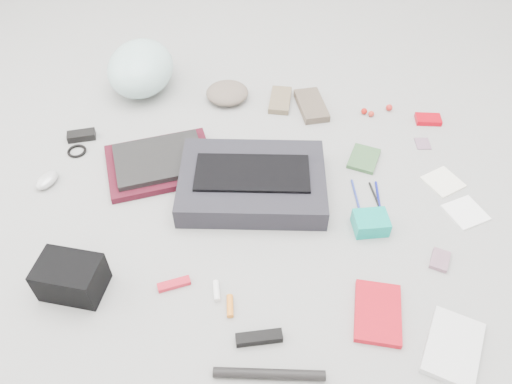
# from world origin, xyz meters

# --- Properties ---
(ground_plane) EXTENTS (4.00, 4.00, 0.00)m
(ground_plane) POSITION_xyz_m (0.00, 0.00, 0.00)
(ground_plane) COLOR gray
(messenger_bag) EXTENTS (0.54, 0.41, 0.09)m
(messenger_bag) POSITION_xyz_m (-0.02, 0.05, 0.04)
(messenger_bag) COLOR #222128
(messenger_bag) RESTS_ON ground_plane
(bag_flap) EXTENTS (0.41, 0.21, 0.01)m
(bag_flap) POSITION_xyz_m (-0.02, 0.05, 0.09)
(bag_flap) COLOR black
(bag_flap) RESTS_ON messenger_bag
(laptop_sleeve) EXTENTS (0.47, 0.42, 0.03)m
(laptop_sleeve) POSITION_xyz_m (-0.38, 0.14, 0.01)
(laptop_sleeve) COLOR #450D1A
(laptop_sleeve) RESTS_ON ground_plane
(laptop) EXTENTS (0.39, 0.34, 0.02)m
(laptop) POSITION_xyz_m (-0.38, 0.14, 0.04)
(laptop) COLOR black
(laptop) RESTS_ON laptop_sleeve
(bike_helmet) EXTENTS (0.28, 0.35, 0.21)m
(bike_helmet) POSITION_xyz_m (-0.57, 0.62, 0.10)
(bike_helmet) COLOR silver
(bike_helmet) RESTS_ON ground_plane
(beanie) EXTENTS (0.22, 0.21, 0.06)m
(beanie) POSITION_xyz_m (-0.19, 0.58, 0.03)
(beanie) COLOR #6F6053
(beanie) RESTS_ON ground_plane
(mitten_left) EXTENTS (0.09, 0.17, 0.03)m
(mitten_left) POSITION_xyz_m (0.04, 0.58, 0.01)
(mitten_left) COLOR #76664B
(mitten_left) RESTS_ON ground_plane
(mitten_right) EXTENTS (0.16, 0.23, 0.03)m
(mitten_right) POSITION_xyz_m (0.17, 0.55, 0.02)
(mitten_right) COLOR brown
(mitten_right) RESTS_ON ground_plane
(power_brick) EXTENTS (0.12, 0.08, 0.03)m
(power_brick) POSITION_xyz_m (-0.73, 0.26, 0.01)
(power_brick) COLOR black
(power_brick) RESTS_ON ground_plane
(cable_coil) EXTENTS (0.08, 0.08, 0.01)m
(cable_coil) POSITION_xyz_m (-0.72, 0.18, 0.01)
(cable_coil) COLOR black
(cable_coil) RESTS_ON ground_plane
(mouse) EXTENTS (0.09, 0.11, 0.04)m
(mouse) POSITION_xyz_m (-0.76, 0.00, 0.02)
(mouse) COLOR #B7B7B7
(mouse) RESTS_ON ground_plane
(camera_bag) EXTENTS (0.19, 0.14, 0.12)m
(camera_bag) POSITION_xyz_m (-0.51, -0.41, 0.06)
(camera_bag) COLOR black
(camera_bag) RESTS_ON ground_plane
(multitool) EXTENTS (0.10, 0.07, 0.02)m
(multitool) POSITION_xyz_m (-0.21, -0.37, 0.01)
(multitool) COLOR #B31425
(multitool) RESTS_ON ground_plane
(toiletry_tube_white) EXTENTS (0.03, 0.07, 0.02)m
(toiletry_tube_white) POSITION_xyz_m (-0.08, -0.38, 0.01)
(toiletry_tube_white) COLOR white
(toiletry_tube_white) RESTS_ON ground_plane
(toiletry_tube_orange) EXTENTS (0.03, 0.07, 0.02)m
(toiletry_tube_orange) POSITION_xyz_m (-0.03, -0.43, 0.01)
(toiletry_tube_orange) COLOR orange
(toiletry_tube_orange) RESTS_ON ground_plane
(u_lock) EXTENTS (0.14, 0.06, 0.03)m
(u_lock) POSITION_xyz_m (0.07, -0.52, 0.01)
(u_lock) COLOR black
(u_lock) RESTS_ON ground_plane
(bike_pump) EXTENTS (0.30, 0.05, 0.03)m
(bike_pump) POSITION_xyz_m (0.10, -0.62, 0.01)
(bike_pump) COLOR black
(bike_pump) RESTS_ON ground_plane
(book_red) EXTENTS (0.14, 0.21, 0.02)m
(book_red) POSITION_xyz_m (0.40, -0.40, 0.01)
(book_red) COLOR red
(book_red) RESTS_ON ground_plane
(book_white) EXTENTS (0.20, 0.24, 0.02)m
(book_white) POSITION_xyz_m (0.60, -0.49, 0.01)
(book_white) COLOR silver
(book_white) RESTS_ON ground_plane
(notepad) EXTENTS (0.13, 0.16, 0.02)m
(notepad) POSITION_xyz_m (0.38, 0.26, 0.01)
(notepad) COLOR #345A33
(notepad) RESTS_ON ground_plane
(pen_blue) EXTENTS (0.03, 0.15, 0.01)m
(pen_blue) POSITION_xyz_m (0.35, 0.07, 0.00)
(pen_blue) COLOR #293692
(pen_blue) RESTS_ON ground_plane
(pen_black) EXTENTS (0.04, 0.14, 0.01)m
(pen_black) POSITION_xyz_m (0.42, 0.07, 0.00)
(pen_black) COLOR black
(pen_black) RESTS_ON ground_plane
(pen_navy) EXTENTS (0.02, 0.16, 0.01)m
(pen_navy) POSITION_xyz_m (0.43, 0.06, 0.00)
(pen_navy) COLOR navy
(pen_navy) RESTS_ON ground_plane
(accordion_wallet) EXTENTS (0.13, 0.11, 0.06)m
(accordion_wallet) POSITION_xyz_m (0.39, -0.08, 0.03)
(accordion_wallet) COLOR #08A591
(accordion_wallet) RESTS_ON ground_plane
(card_deck) EXTENTS (0.08, 0.09, 0.01)m
(card_deck) POSITION_xyz_m (0.61, -0.19, 0.01)
(card_deck) COLOR gray
(card_deck) RESTS_ON ground_plane
(napkin_top) EXTENTS (0.16, 0.16, 0.01)m
(napkin_top) POSITION_xyz_m (0.67, 0.17, 0.00)
(napkin_top) COLOR white
(napkin_top) RESTS_ON ground_plane
(napkin_bottom) EXTENTS (0.16, 0.16, 0.01)m
(napkin_bottom) POSITION_xyz_m (0.73, 0.03, 0.00)
(napkin_bottom) COLOR white
(napkin_bottom) RESTS_ON ground_plane
(lollipop_a) EXTENTS (0.03, 0.03, 0.03)m
(lollipop_a) POSITION_xyz_m (0.39, 0.54, 0.01)
(lollipop_a) COLOR #AE110C
(lollipop_a) RESTS_ON ground_plane
(lollipop_b) EXTENTS (0.03, 0.03, 0.02)m
(lollipop_b) POSITION_xyz_m (0.42, 0.53, 0.01)
(lollipop_b) COLOR red
(lollipop_b) RESTS_ON ground_plane
(lollipop_c) EXTENTS (0.03, 0.03, 0.03)m
(lollipop_c) POSITION_xyz_m (0.50, 0.58, 0.01)
(lollipop_c) COLOR red
(lollipop_c) RESTS_ON ground_plane
(altoids_tin) EXTENTS (0.10, 0.07, 0.02)m
(altoids_tin) POSITION_xyz_m (0.66, 0.52, 0.01)
(altoids_tin) COLOR #B80211
(altoids_tin) RESTS_ON ground_plane
(stamp_sheet) EXTENTS (0.06, 0.07, 0.00)m
(stamp_sheet) POSITION_xyz_m (0.62, 0.38, 0.00)
(stamp_sheet) COLOR gray
(stamp_sheet) RESTS_ON ground_plane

